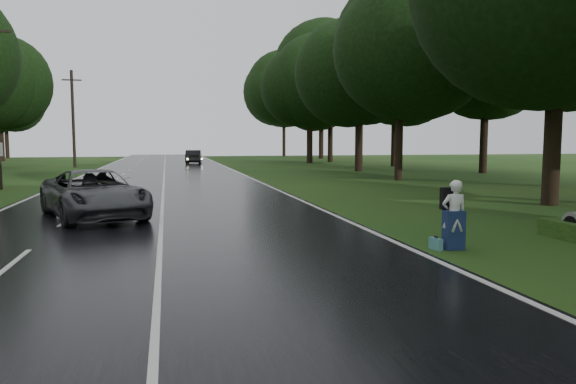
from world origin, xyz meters
TOP-DOWN VIEW (x-y plane):
  - ground at (0.00, 0.00)m, footprint 160.00×160.00m
  - road at (0.00, 20.00)m, footprint 12.00×140.00m
  - lane_center at (0.00, 20.00)m, footprint 0.12×140.00m
  - grey_car at (-2.19, 8.50)m, footprint 4.45×6.30m
  - far_car at (3.12, 49.48)m, footprint 2.02×4.71m
  - hitchhiker at (6.88, 1.29)m, footprint 0.64×0.58m
  - suitcase at (6.44, 1.31)m, footprint 0.18×0.42m
  - utility_pole_mid at (-8.50, 20.81)m, footprint 1.80×0.28m
  - utility_pole_far at (-8.50, 44.89)m, footprint 1.80×0.28m
  - tree_right_c at (15.30, 8.38)m, footprint 9.65×9.65m
  - tree_right_d at (15.06, 22.33)m, footprint 9.67×9.67m
  - tree_right_e at (16.12, 32.62)m, footprint 9.29×9.29m
  - tree_right_f at (16.42, 49.65)m, footprint 10.14×10.14m

SIDE VIEW (x-z plane):
  - ground at x=0.00m, z-range 0.00..0.00m
  - utility_pole_mid at x=-8.50m, z-range -4.60..4.60m
  - utility_pole_far at x=-8.50m, z-range -4.65..4.65m
  - tree_right_c at x=15.30m, z-range -7.54..7.54m
  - tree_right_d at x=15.06m, z-range -7.56..7.56m
  - tree_right_e at x=16.12m, z-range -7.26..7.26m
  - tree_right_f at x=16.42m, z-range -7.92..7.92m
  - road at x=0.00m, z-range 0.00..0.04m
  - lane_center at x=0.00m, z-range 0.04..0.05m
  - suitcase at x=6.44m, z-range 0.00..0.29m
  - hitchhiker at x=6.88m, z-range -0.06..1.61m
  - far_car at x=3.12m, z-range 0.04..1.55m
  - grey_car at x=-2.19m, z-range 0.04..1.64m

